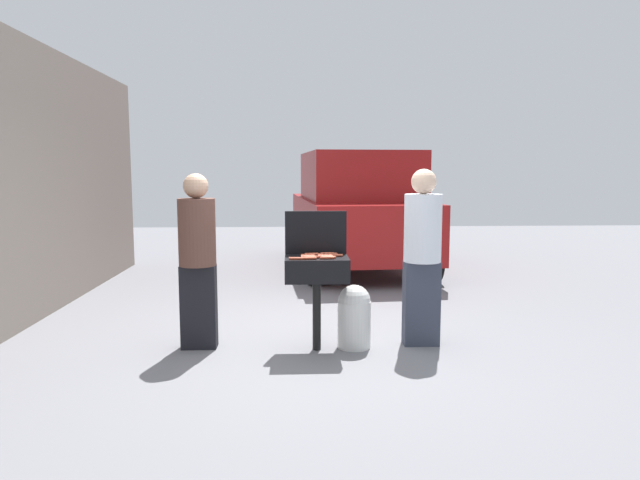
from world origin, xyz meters
TOP-DOWN VIEW (x-y plane):
  - ground_plane at (0.00, 0.00)m, footprint 24.00×24.00m
  - house_wall_side at (-3.14, 1.00)m, footprint 0.24×8.00m
  - bbq_grill at (0.10, -0.18)m, footprint 0.60×0.44m
  - grill_lid_open at (0.10, 0.04)m, footprint 0.60×0.05m
  - hot_dog_0 at (0.10, -0.10)m, footprint 0.13×0.04m
  - hot_dog_1 at (0.19, -0.32)m, footprint 0.13×0.03m
  - hot_dog_2 at (0.24, -0.08)m, footprint 0.13×0.04m
  - hot_dog_3 at (0.29, -0.16)m, footprint 0.13×0.03m
  - hot_dog_4 at (0.02, -0.21)m, footprint 0.13×0.04m
  - hot_dog_5 at (0.02, -0.29)m, footprint 0.13×0.03m
  - hot_dog_6 at (0.18, -0.19)m, footprint 0.13×0.04m
  - hot_dog_7 at (0.02, -0.18)m, footprint 0.13×0.03m
  - hot_dog_8 at (0.21, -0.28)m, footprint 0.13×0.03m
  - hot_dog_9 at (0.19, -0.24)m, footprint 0.13×0.04m
  - hot_dog_10 at (0.06, -0.26)m, footprint 0.13×0.04m
  - hot_dog_11 at (0.03, -0.34)m, footprint 0.13×0.04m
  - hot_dog_12 at (-0.09, -0.34)m, footprint 0.13×0.03m
  - hot_dog_13 at (0.21, -0.05)m, footprint 0.13×0.03m
  - hot_dog_14 at (0.02, -0.15)m, footprint 0.13×0.04m
  - hot_dog_15 at (0.06, -0.07)m, footprint 0.13×0.04m
  - propane_tank at (0.47, -0.13)m, footprint 0.32×0.32m
  - person_left at (-1.03, -0.07)m, footprint 0.35×0.35m
  - person_right at (1.14, -0.06)m, footprint 0.36×0.36m
  - parked_minivan at (0.99, 4.54)m, footprint 2.30×4.53m

SIDE VIEW (x-z plane):
  - ground_plane at x=0.00m, z-range 0.00..0.00m
  - propane_tank at x=0.47m, z-range 0.01..0.63m
  - bbq_grill at x=0.10m, z-range 0.31..1.21m
  - hot_dog_0 at x=0.10m, z-range 0.90..0.92m
  - hot_dog_1 at x=0.19m, z-range 0.90..0.92m
  - hot_dog_2 at x=0.24m, z-range 0.90..0.92m
  - hot_dog_3 at x=0.29m, z-range 0.90..0.92m
  - hot_dog_4 at x=0.02m, z-range 0.90..0.92m
  - hot_dog_5 at x=0.02m, z-range 0.90..0.92m
  - hot_dog_6 at x=0.18m, z-range 0.90..0.92m
  - hot_dog_7 at x=0.02m, z-range 0.90..0.92m
  - hot_dog_8 at x=0.21m, z-range 0.90..0.92m
  - hot_dog_9 at x=0.19m, z-range 0.90..0.92m
  - hot_dog_10 at x=0.06m, z-range 0.90..0.92m
  - hot_dog_11 at x=0.03m, z-range 0.90..0.92m
  - hot_dog_12 at x=-0.09m, z-range 0.90..0.92m
  - hot_dog_13 at x=0.21m, z-range 0.90..0.92m
  - hot_dog_14 at x=0.02m, z-range 0.90..0.92m
  - hot_dog_15 at x=0.06m, z-range 0.90..0.92m
  - person_left at x=-1.03m, z-range 0.07..1.76m
  - person_right at x=1.14m, z-range 0.07..1.80m
  - parked_minivan at x=0.99m, z-range 0.02..2.04m
  - grill_lid_open at x=0.10m, z-range 0.90..1.32m
  - house_wall_side at x=-3.14m, z-range 0.00..3.19m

